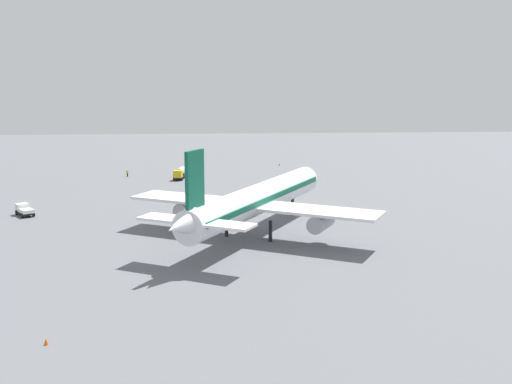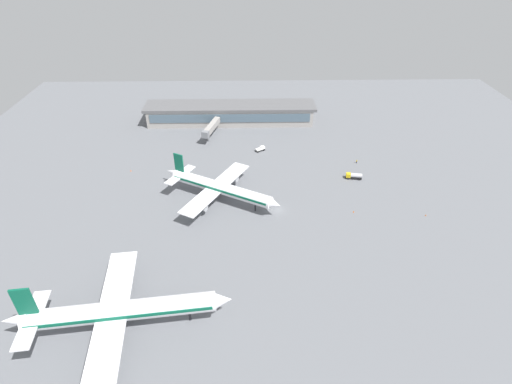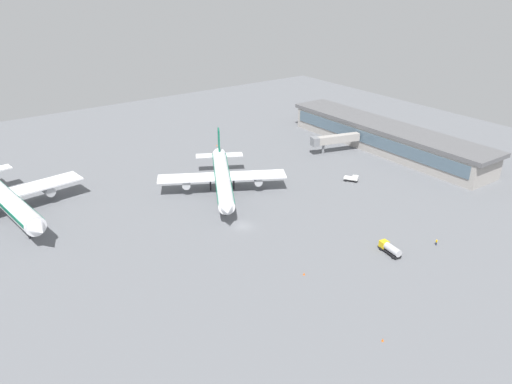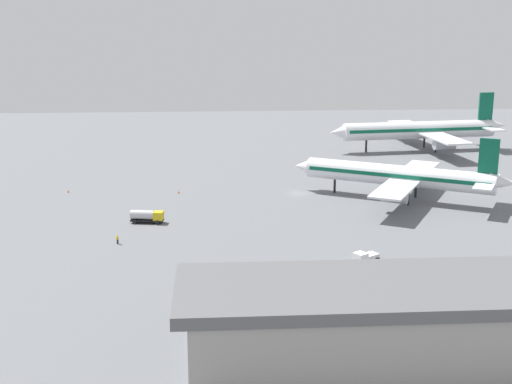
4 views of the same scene
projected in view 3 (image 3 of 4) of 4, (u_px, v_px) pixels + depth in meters
ground at (243, 226)px, 134.45m from camera, size 288.00×288.00×0.00m
terminal_building at (386, 137)px, 188.36m from camera, size 86.92×15.82×9.55m
airplane_at_gate at (222, 177)px, 151.58m from camera, size 44.44×37.13×14.84m
airplane_taxiing at (3, 196)px, 137.20m from camera, size 55.80×45.01×16.98m
pushback_tractor at (352, 178)px, 161.99m from camera, size 4.72×4.01×1.90m
fuel_truck at (390, 249)px, 121.08m from camera, size 6.52×2.99×2.50m
ground_crew_worker at (436, 242)px, 124.99m from camera, size 0.51×0.53×1.67m
jet_bridge at (334, 139)px, 185.05m from camera, size 7.74×19.19×6.74m
safety_cone_near_gate at (383, 340)px, 93.23m from camera, size 0.44×0.44×0.60m
safety_cone_mid_apron at (304, 274)px, 113.16m from camera, size 0.44×0.44×0.60m
safety_cone_far_side at (217, 145)px, 193.79m from camera, size 0.44×0.44×0.60m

